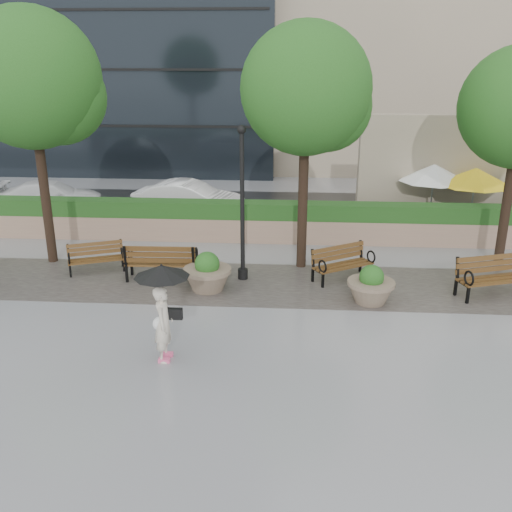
# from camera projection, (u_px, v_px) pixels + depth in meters

# --- Properties ---
(ground) EXTENTS (100.00, 100.00, 0.00)m
(ground) POSITION_uv_depth(u_px,v_px,m) (199.00, 331.00, 13.11)
(ground) COLOR gray
(ground) RESTS_ON ground
(cobble_strip) EXTENTS (28.00, 3.20, 0.01)m
(cobble_strip) POSITION_uv_depth(u_px,v_px,m) (216.00, 283.00, 15.94)
(cobble_strip) COLOR #383330
(cobble_strip) RESTS_ON ground
(hedge_wall) EXTENTS (24.00, 0.80, 1.35)m
(hedge_wall) POSITION_uv_depth(u_px,v_px,m) (232.00, 221.00, 19.48)
(hedge_wall) COLOR #997B62
(hedge_wall) RESTS_ON ground
(cafe_wall) EXTENTS (10.00, 0.60, 4.00)m
(cafe_wall) POSITION_uv_depth(u_px,v_px,m) (493.00, 170.00, 21.23)
(cafe_wall) COLOR tan
(cafe_wall) RESTS_ON ground
(cafe_hedge) EXTENTS (8.00, 0.50, 0.90)m
(cafe_hedge) POSITION_uv_depth(u_px,v_px,m) (493.00, 226.00, 19.71)
(cafe_hedge) COLOR #234818
(cafe_hedge) RESTS_ON ground
(asphalt_street) EXTENTS (40.00, 7.00, 0.00)m
(asphalt_street) POSITION_uv_depth(u_px,v_px,m) (243.00, 210.00, 23.47)
(asphalt_street) COLOR black
(asphalt_street) RESTS_ON ground
(bench_1) EXTENTS (1.69, 1.18, 0.85)m
(bench_1) POSITION_uv_depth(u_px,v_px,m) (97.00, 264.00, 16.67)
(bench_1) COLOR brown
(bench_1) RESTS_ON ground
(bench_2) EXTENTS (2.02, 0.85, 1.07)m
(bench_2) POSITION_uv_depth(u_px,v_px,m) (162.00, 269.00, 16.09)
(bench_2) COLOR brown
(bench_2) RESTS_ON ground
(bench_3) EXTENTS (1.85, 1.53, 0.95)m
(bench_3) POSITION_uv_depth(u_px,v_px,m) (342.00, 270.00, 16.09)
(bench_3) COLOR brown
(bench_3) RESTS_ON ground
(bench_4) EXTENTS (2.09, 1.35, 1.05)m
(bench_4) POSITION_uv_depth(u_px,v_px,m) (493.00, 285.00, 14.97)
(bench_4) COLOR brown
(bench_4) RESTS_ON ground
(planter_left) EXTENTS (1.29, 1.29, 1.09)m
(planter_left) POSITION_uv_depth(u_px,v_px,m) (207.00, 275.00, 15.31)
(planter_left) COLOR #7F6B56
(planter_left) RESTS_ON ground
(planter_right) EXTENTS (1.21, 1.21, 1.02)m
(planter_right) POSITION_uv_depth(u_px,v_px,m) (371.00, 288.00, 14.54)
(planter_right) COLOR #7F6B56
(planter_right) RESTS_ON ground
(lamppost) EXTENTS (0.28, 0.28, 4.31)m
(lamppost) POSITION_uv_depth(u_px,v_px,m) (242.00, 214.00, 15.60)
(lamppost) COLOR black
(lamppost) RESTS_ON ground
(tree_0) EXTENTS (3.92, 3.91, 7.36)m
(tree_0) POSITION_uv_depth(u_px,v_px,m) (38.00, 84.00, 15.96)
(tree_0) COLOR black
(tree_0) RESTS_ON ground
(tree_1) EXTENTS (3.67, 3.61, 6.96)m
(tree_1) POSITION_uv_depth(u_px,v_px,m) (311.00, 94.00, 15.61)
(tree_1) COLOR black
(tree_1) RESTS_ON ground
(patio_umb_white) EXTENTS (2.50, 2.50, 2.30)m
(patio_umb_white) POSITION_uv_depth(u_px,v_px,m) (434.00, 173.00, 20.64)
(patio_umb_white) COLOR black
(patio_umb_white) RESTS_ON ground
(patio_umb_yellow_a) EXTENTS (2.50, 2.50, 2.30)m
(patio_umb_yellow_a) POSITION_uv_depth(u_px,v_px,m) (475.00, 177.00, 19.97)
(patio_umb_yellow_a) COLOR black
(patio_umb_yellow_a) RESTS_ON ground
(car_left) EXTENTS (4.36, 2.39, 1.20)m
(car_left) POSITION_uv_depth(u_px,v_px,m) (52.00, 196.00, 23.32)
(car_left) COLOR silver
(car_left) RESTS_ON ground
(car_right) EXTENTS (4.48, 2.10, 1.42)m
(car_right) POSITION_uv_depth(u_px,v_px,m) (190.00, 200.00, 22.23)
(car_right) COLOR silver
(car_right) RESTS_ON ground
(pedestrian) EXTENTS (1.13, 1.13, 2.07)m
(pedestrian) POSITION_uv_depth(u_px,v_px,m) (163.00, 303.00, 11.53)
(pedestrian) COLOR beige
(pedestrian) RESTS_ON ground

